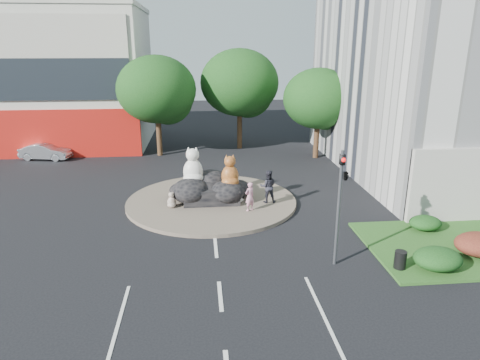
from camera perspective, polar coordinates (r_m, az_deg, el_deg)
The scene contains 21 objects.
ground at distance 16.54m, azimuth -2.65°, elevation -15.20°, with size 120.00×120.00×0.00m, color black.
roundabout_island at distance 25.50m, azimuth -3.81°, elevation -2.81°, with size 10.00×10.00×0.20m, color brown.
rock_plinth at distance 25.31m, azimuth -3.83°, elevation -1.65°, with size 3.20×2.60×0.90m, color black, non-canonical shape.
shophouse_block at distance 45.39m, azimuth -28.69°, elevation 11.94°, with size 25.20×12.30×17.40m.
grass_verge at distance 22.87m, azimuth 28.80°, elevation -7.63°, with size 10.00×6.00×0.12m, color #224F1A.
tree_left at distance 36.32m, azimuth -10.94°, elevation 11.36°, with size 6.46×6.46×8.27m.
tree_mid at distance 38.30m, azimuth 0.03°, elevation 12.43°, with size 6.84×6.84×8.76m.
tree_right at distance 35.59m, azimuth 10.49°, elevation 10.26°, with size 5.70×5.70×7.30m.
hedge_near_green at distance 19.60m, azimuth 24.85°, elevation -9.50°, with size 2.00×1.60×0.90m, color #123812.
hedge_red at distance 21.65m, azimuth 29.35°, elevation -7.49°, with size 2.20×1.76×0.99m, color #4C1414.
hedge_back_green at distance 23.34m, azimuth 23.47°, elevation -5.27°, with size 1.60×1.28×0.72m, color #123812.
traffic_light at distance 17.71m, azimuth 13.53°, elevation -0.45°, with size 0.44×1.24×5.00m.
street_lamp at distance 26.06m, azimuth 25.75°, elevation 6.09°, with size 2.34×0.22×8.06m.
cat_white at distance 25.22m, azimuth -6.30°, elevation 1.95°, with size 1.34×1.16×2.24m, color silver, non-canonical shape.
cat_tabby at distance 24.61m, azimuth -1.35°, elevation 1.26°, with size 1.15×0.99×1.91m, color #AC5B23, non-canonical shape.
kitten_calico at distance 24.38m, azimuth -9.12°, elevation -2.55°, with size 0.56×0.48×0.93m, color silver, non-canonical shape.
kitten_white at distance 24.85m, azimuth -0.19°, elevation -1.96°, with size 0.55×0.47×0.91m, color beige, non-canonical shape.
pedestrian_pink at distance 23.47m, azimuth 1.29°, elevation -2.22°, with size 0.60×0.39×1.63m, color #CC849C.
pedestrian_dark at distance 24.71m, azimuth 3.75°, elevation -0.86°, with size 0.94×0.73×1.93m, color #22212A.
parked_car at distance 38.42m, azimuth -24.52°, elevation 3.47°, with size 1.41×4.03×1.33m, color #B1B4B9.
litter_bin at distance 19.10m, azimuth 20.58°, elevation -9.92°, with size 0.49×0.49×0.75m, color black.
Camera 1 is at (-0.59, -13.92, 8.92)m, focal length 32.00 mm.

